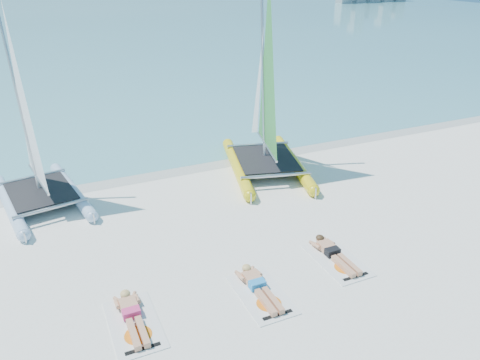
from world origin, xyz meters
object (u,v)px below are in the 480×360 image
object	(u,v)px
towel_a	(134,324)
sunbather_b	(258,286)
sunbather_a	(132,314)
towel_c	(337,260)
sunbather_c	(333,253)
catamaran_blue	(31,145)
towel_b	(262,294)
catamaran_yellow	(264,106)

from	to	relation	value
towel_a	sunbather_b	size ratio (longest dim) A/B	1.07
sunbather_a	towel_c	world-z (taller)	sunbather_a
sunbather_c	sunbather_a	bearing A→B (deg)	-178.02
catamaran_blue	towel_a	distance (m)	7.03
catamaran_blue	towel_c	distance (m)	9.40
towel_b	towel_c	distance (m)	2.36
sunbather_b	catamaran_yellow	bearing A→B (deg)	62.45
towel_c	catamaran_blue	bearing A→B (deg)	135.54
towel_a	sunbather_c	distance (m)	5.18
sunbather_a	towel_c	bearing A→B (deg)	-0.15
catamaran_yellow	sunbather_a	size ratio (longest dim) A/B	4.08
towel_b	sunbather_c	bearing A→B (deg)	14.42
towel_a	sunbather_b	bearing A→B (deg)	-0.72
towel_a	sunbather_b	distance (m)	2.84
catamaran_blue	sunbather_a	distance (m)	6.82
sunbather_b	catamaran_blue	bearing A→B (deg)	122.50
catamaran_blue	towel_a	world-z (taller)	catamaran_blue
catamaran_blue	towel_c	xyz separation A→B (m)	(6.58, -6.45, -1.86)
catamaran_yellow	towel_b	distance (m)	7.78
catamaran_yellow	sunbather_b	size ratio (longest dim) A/B	4.08
sunbather_a	towel_b	xyz separation A→B (m)	(2.84, -0.42, -0.11)
sunbather_b	towel_c	size ratio (longest dim) A/B	0.93
catamaran_blue	towel_a	xyz separation A→B (m)	(1.41, -6.63, -1.86)
towel_a	sunbather_c	bearing A→B (deg)	4.11
sunbather_c	catamaran_yellow	bearing A→B (deg)	80.22
towel_b	towel_c	bearing A→B (deg)	9.91
catamaran_blue	sunbather_b	world-z (taller)	catamaran_blue
catamaran_yellow	sunbather_b	distance (m)	7.59
sunbather_c	towel_a	bearing A→B (deg)	-175.89
catamaran_yellow	towel_a	size ratio (longest dim) A/B	3.81
catamaran_blue	towel_b	bearing A→B (deg)	-67.65
catamaran_yellow	towel_c	bearing A→B (deg)	-85.20
towel_a	sunbather_a	world-z (taller)	sunbather_a
sunbather_b	towel_c	world-z (taller)	sunbather_b
catamaran_blue	towel_a	bearing A→B (deg)	-87.40
catamaran_yellow	sunbather_b	xyz separation A→B (m)	(-3.37, -6.46, -2.10)
towel_b	sunbather_b	world-z (taller)	sunbather_b
towel_a	towel_c	bearing A→B (deg)	1.98
towel_b	sunbather_b	xyz separation A→B (m)	(-0.00, 0.19, 0.11)
sunbather_c	towel_c	bearing A→B (deg)	-90.00
sunbather_a	sunbather_b	world-z (taller)	same
towel_b	sunbather_c	size ratio (longest dim) A/B	1.07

